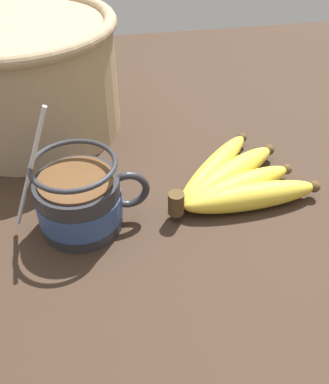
% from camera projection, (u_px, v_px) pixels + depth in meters
% --- Properties ---
extents(table, '(1.31, 1.31, 0.03)m').
position_uv_depth(table, '(122.00, 245.00, 0.53)').
color(table, '#332319').
rests_on(table, ground).
extents(coffee_mug, '(0.16, 0.10, 0.17)m').
position_uv_depth(coffee_mug, '(80.00, 201.00, 0.51)').
color(coffee_mug, '#28282D').
rests_on(coffee_mug, table).
extents(banana_bunch, '(0.20, 0.17, 0.04)m').
position_uv_depth(banana_bunch, '(233.00, 182.00, 0.57)').
color(banana_bunch, '#4C381E').
rests_on(banana_bunch, table).
extents(woven_basket, '(0.29, 0.29, 0.18)m').
position_uv_depth(woven_basket, '(26.00, 74.00, 0.65)').
color(woven_basket, tan).
rests_on(woven_basket, table).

